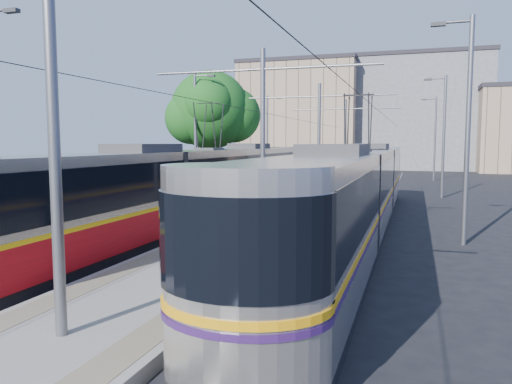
% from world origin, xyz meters
% --- Properties ---
extents(ground, '(160.00, 160.00, 0.00)m').
position_xyz_m(ground, '(0.00, 0.00, 0.00)').
color(ground, black).
rests_on(ground, ground).
extents(platform, '(4.00, 50.00, 0.30)m').
position_xyz_m(platform, '(0.00, 17.00, 0.15)').
color(platform, gray).
rests_on(platform, ground).
extents(tactile_strip_left, '(0.70, 50.00, 0.01)m').
position_xyz_m(tactile_strip_left, '(-1.45, 17.00, 0.30)').
color(tactile_strip_left, gray).
rests_on(tactile_strip_left, platform).
extents(tactile_strip_right, '(0.70, 50.00, 0.01)m').
position_xyz_m(tactile_strip_right, '(1.45, 17.00, 0.30)').
color(tactile_strip_right, gray).
rests_on(tactile_strip_right, platform).
extents(rails, '(8.71, 70.00, 0.03)m').
position_xyz_m(rails, '(0.00, 17.00, 0.02)').
color(rails, gray).
rests_on(rails, ground).
extents(tram_left, '(2.43, 30.27, 5.50)m').
position_xyz_m(tram_left, '(-3.60, 11.04, 1.71)').
color(tram_left, black).
rests_on(tram_left, ground).
extents(tram_right, '(2.43, 29.07, 5.50)m').
position_xyz_m(tram_right, '(3.60, 8.98, 1.86)').
color(tram_right, black).
rests_on(tram_right, ground).
extents(catenary, '(9.20, 70.00, 7.00)m').
position_xyz_m(catenary, '(0.00, 14.15, 4.52)').
color(catenary, slate).
rests_on(catenary, platform).
extents(street_lamps, '(15.18, 38.22, 8.00)m').
position_xyz_m(street_lamps, '(-0.00, 21.00, 4.18)').
color(street_lamps, slate).
rests_on(street_lamps, ground).
extents(shelter, '(0.92, 1.15, 2.21)m').
position_xyz_m(shelter, '(1.13, 15.69, 1.46)').
color(shelter, black).
rests_on(shelter, platform).
extents(tree, '(5.85, 5.41, 8.50)m').
position_xyz_m(tree, '(-7.21, 20.78, 5.74)').
color(tree, '#382314').
rests_on(tree, ground).
extents(building_left, '(16.32, 12.24, 14.96)m').
position_xyz_m(building_left, '(-10.00, 60.00, 7.49)').
color(building_left, tan).
rests_on(building_left, ground).
extents(building_centre, '(18.36, 14.28, 15.49)m').
position_xyz_m(building_centre, '(6.00, 64.00, 7.76)').
color(building_centre, gray).
rests_on(building_centre, ground).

